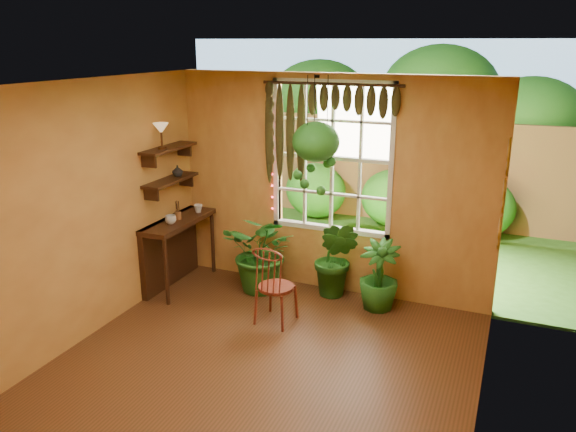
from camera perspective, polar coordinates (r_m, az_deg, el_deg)
name	(u,v)px	position (r m, az deg, el deg)	size (l,w,h in m)	color
floor	(252,380)	(5.51, -3.69, -16.31)	(4.50, 4.50, 0.00)	brown
ceiling	(245,87)	(4.60, -4.36, 12.94)	(4.50, 4.50, 0.00)	silver
wall_back	(331,186)	(6.89, 4.37, 3.01)	(4.00, 4.00, 0.00)	gold
wall_left	(70,219)	(6.02, -21.31, -0.27)	(4.50, 4.50, 0.00)	gold
wall_right	(492,282)	(4.43, 19.99, -6.31)	(4.50, 4.50, 0.00)	gold
window	(332,158)	(6.84, 4.53, 5.91)	(1.52, 0.10, 1.86)	white
valance_vine	(323,110)	(6.66, 3.61, 10.65)	(1.70, 0.12, 1.10)	#371E0F
string_lights	(272,151)	(7.01, -1.65, 6.66)	(0.03, 0.03, 1.54)	#FF2633
wall_plates	(503,196)	(6.07, 21.01, 1.87)	(0.04, 0.32, 1.10)	beige
counter_ledge	(173,244)	(7.38, -11.64, -2.80)	(0.40, 1.20, 0.90)	#371E0F
shelf_lower	(171,180)	(7.12, -11.82, 3.58)	(0.25, 0.90, 0.04)	#371E0F
shelf_upper	(169,148)	(7.04, -12.02, 6.75)	(0.25, 0.90, 0.04)	#371E0F
backyard	(418,136)	(11.26, 13.08, 7.88)	(14.00, 10.00, 12.00)	#2D5F1B
windsor_chair	(275,297)	(6.34, -1.36, -8.24)	(0.44, 0.46, 1.08)	maroon
potted_plant_left	(264,252)	(7.05, -2.50, -3.66)	(0.94, 0.82, 1.05)	#165519
potted_plant_mid	(336,259)	(6.92, 4.91, -4.34)	(0.55, 0.44, 1.00)	#165519
potted_plant_right	(379,275)	(6.71, 9.21, -5.95)	(0.47, 0.47, 0.84)	#165519
hanging_basket	(316,146)	(6.43, 2.85, 7.07)	(0.54, 0.54, 1.34)	black
cup_a	(171,220)	(7.03, -11.83, -0.36)	(0.14, 0.14, 0.11)	silver
cup_b	(198,209)	(7.44, -9.11, 0.75)	(0.11, 0.11, 0.11)	beige
brush_jar	(178,210)	(7.18, -11.15, 0.57)	(0.08, 0.08, 0.30)	brown
shelf_vase	(178,171)	(7.22, -11.16, 4.53)	(0.13, 0.13, 0.14)	#B2AD99
tiffany_lamp	(161,130)	(6.87, -12.78, 8.53)	(0.19, 0.19, 0.31)	#552F18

